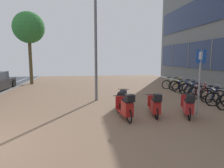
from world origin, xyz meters
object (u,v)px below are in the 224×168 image
(lamp_post, at_px, (96,39))
(bicycle_rack_07, at_px, (182,87))
(bicycle_rack_05, at_px, (196,91))
(scooter_mid, at_px, (155,105))
(scooter_extra, at_px, (126,107))
(street_tree, at_px, (29,28))
(bicycle_rack_03, at_px, (213,96))
(scooter_far, at_px, (122,100))
(bicycle_rack_02, at_px, (220,99))
(bicycle_rack_06, at_px, (190,89))
(bicycle_rack_08, at_px, (178,86))
(bicycle_rack_09, at_px, (171,85))
(parking_sign, at_px, (200,76))
(bicycle_rack_04, at_px, (201,93))
(scooter_near, at_px, (188,106))

(lamp_post, bearing_deg, bicycle_rack_07, 15.21)
(bicycle_rack_05, xyz_separation_m, scooter_mid, (-3.72, -3.27, 0.08))
(scooter_extra, bearing_deg, street_tree, 119.18)
(bicycle_rack_03, bearing_deg, bicycle_rack_07, 91.46)
(scooter_extra, height_order, street_tree, street_tree)
(scooter_far, bearing_deg, scooter_mid, -50.35)
(bicycle_rack_07, relative_size, street_tree, 0.20)
(bicycle_rack_02, height_order, bicycle_rack_07, bicycle_rack_02)
(bicycle_rack_06, xyz_separation_m, bicycle_rack_08, (-0.05, 1.48, -0.01))
(bicycle_rack_03, distance_m, bicycle_rack_05, 1.48)
(bicycle_rack_09, bearing_deg, bicycle_rack_03, -87.60)
(scooter_mid, distance_m, scooter_far, 1.67)
(bicycle_rack_03, relative_size, parking_sign, 0.50)
(bicycle_rack_04, bearing_deg, bicycle_rack_07, 87.12)
(street_tree, bearing_deg, bicycle_rack_07, -27.81)
(bicycle_rack_02, xyz_separation_m, bicycle_rack_07, (0.09, 3.71, -0.01))
(bicycle_rack_04, height_order, lamp_post, lamp_post)
(bicycle_rack_08, distance_m, street_tree, 12.83)
(bicycle_rack_03, bearing_deg, bicycle_rack_06, 88.39)
(bicycle_rack_02, xyz_separation_m, lamp_post, (-5.65, 2.15, 2.85))
(bicycle_rack_08, relative_size, lamp_post, 0.23)
(scooter_extra, xyz_separation_m, street_tree, (-6.00, 10.74, 4.27))
(bicycle_rack_04, xyz_separation_m, scooter_extra, (-4.77, -2.77, 0.12))
(bicycle_rack_07, relative_size, scooter_far, 0.73)
(lamp_post, bearing_deg, bicycle_rack_05, 0.75)
(bicycle_rack_02, height_order, parking_sign, parking_sign)
(bicycle_rack_07, bearing_deg, scooter_extra, -134.33)
(bicycle_rack_06, bearing_deg, parking_sign, -116.93)
(bicycle_rack_08, bearing_deg, bicycle_rack_06, -88.22)
(bicycle_rack_09, bearing_deg, bicycle_rack_07, -85.74)
(bicycle_rack_02, relative_size, bicycle_rack_06, 1.01)
(lamp_post, bearing_deg, bicycle_rack_08, 21.54)
(bicycle_rack_04, xyz_separation_m, bicycle_rack_05, (0.16, 0.74, 0.00))
(bicycle_rack_02, bearing_deg, bicycle_rack_09, 90.25)
(bicycle_rack_04, distance_m, scooter_far, 4.79)
(bicycle_rack_04, xyz_separation_m, bicycle_rack_09, (0.00, 3.71, -0.02))
(scooter_far, bearing_deg, bicycle_rack_02, -2.94)
(bicycle_rack_09, bearing_deg, lamp_post, -151.59)
(bicycle_rack_03, bearing_deg, bicycle_rack_05, 91.18)
(bicycle_rack_08, relative_size, scooter_near, 0.77)
(street_tree, bearing_deg, lamp_post, -54.83)
(bicycle_rack_05, distance_m, lamp_post, 6.45)
(bicycle_rack_07, distance_m, bicycle_rack_08, 0.75)
(bicycle_rack_09, relative_size, scooter_near, 0.70)
(bicycle_rack_07, height_order, street_tree, street_tree)
(bicycle_rack_02, bearing_deg, bicycle_rack_03, 77.54)
(bicycle_rack_04, relative_size, scooter_far, 0.74)
(bicycle_rack_08, relative_size, scooter_far, 0.79)
(bicycle_rack_02, xyz_separation_m, street_tree, (-10.79, 9.45, 4.39))
(scooter_far, xyz_separation_m, parking_sign, (2.73, -1.49, 1.17))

